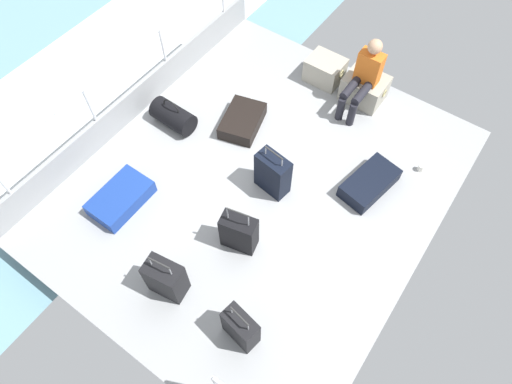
# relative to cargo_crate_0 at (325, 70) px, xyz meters

# --- Properties ---
(ground_plane) EXTENTS (4.40, 5.20, 0.06)m
(ground_plane) POSITION_rel_cargo_crate_0_xyz_m (0.30, -2.14, -0.22)
(ground_plane) COLOR #939699
(gunwale_port) EXTENTS (0.06, 5.20, 0.45)m
(gunwale_port) POSITION_rel_cargo_crate_0_xyz_m (-1.87, -2.14, 0.04)
(gunwale_port) COLOR #939699
(gunwale_port) RESTS_ON ground_plane
(railing_port) EXTENTS (0.04, 4.20, 1.02)m
(railing_port) POSITION_rel_cargo_crate_0_xyz_m (-1.87, -2.14, 0.59)
(railing_port) COLOR silver
(railing_port) RESTS_ON ground_plane
(sea_wake) EXTENTS (12.00, 12.00, 0.01)m
(sea_wake) POSITION_rel_cargo_crate_0_xyz_m (-3.30, -2.14, -0.53)
(sea_wake) COLOR #6B99A8
(sea_wake) RESTS_ON ground_plane
(cargo_crate_0) EXTENTS (0.57, 0.44, 0.37)m
(cargo_crate_0) POSITION_rel_cargo_crate_0_xyz_m (0.00, 0.00, 0.00)
(cargo_crate_0) COLOR #9E9989
(cargo_crate_0) RESTS_ON ground_plane
(cargo_crate_1) EXTENTS (0.63, 0.49, 0.39)m
(cargo_crate_1) POSITION_rel_cargo_crate_0_xyz_m (0.67, -0.01, 0.01)
(cargo_crate_1) COLOR #9E9989
(cargo_crate_1) RESTS_ON ground_plane
(passenger_seated) EXTENTS (0.34, 0.66, 1.09)m
(passenger_seated) POSITION_rel_cargo_crate_0_xyz_m (0.67, -0.19, 0.39)
(passenger_seated) COLOR orange
(passenger_seated) RESTS_ON ground_plane
(suitcase_0) EXTENTS (0.66, 0.81, 0.20)m
(suitcase_0) POSITION_rel_cargo_crate_0_xyz_m (-0.47, -1.48, -0.09)
(suitcase_0) COLOR black
(suitcase_0) RESTS_ON ground_plane
(suitcase_1) EXTENTS (0.46, 0.31, 0.77)m
(suitcase_1) POSITION_rel_cargo_crate_0_xyz_m (0.60, -3.00, 0.09)
(suitcase_1) COLOR black
(suitcase_1) RESTS_ON ground_plane
(suitcase_2) EXTENTS (0.49, 0.80, 0.20)m
(suitcase_2) POSITION_rel_cargo_crate_0_xyz_m (-0.97, -3.41, -0.08)
(suitcase_2) COLOR navy
(suitcase_2) RESTS_ON ground_plane
(suitcase_3) EXTENTS (0.45, 0.32, 0.73)m
(suitcase_3) POSITION_rel_cargo_crate_0_xyz_m (0.28, -3.93, 0.10)
(suitcase_3) COLOR black
(suitcase_3) RESTS_ON ground_plane
(suitcase_4) EXTENTS (0.57, 0.86, 0.21)m
(suitcase_4) POSITION_rel_cargo_crate_0_xyz_m (1.50, -1.38, -0.08)
(suitcase_4) COLOR black
(suitcase_4) RESTS_ON ground_plane
(suitcase_5) EXTENTS (0.47, 0.29, 0.75)m
(suitcase_5) POSITION_rel_cargo_crate_0_xyz_m (0.47, -2.10, 0.12)
(suitcase_5) COLOR black
(suitcase_5) RESTS_ON ground_plane
(suitcase_6) EXTENTS (0.42, 0.27, 0.69)m
(suitcase_6) POSITION_rel_cargo_crate_0_xyz_m (1.27, -3.88, 0.08)
(suitcase_6) COLOR black
(suitcase_6) RESTS_ON ground_plane
(duffel_bag) EXTENTS (0.64, 0.35, 0.48)m
(duffel_bag) POSITION_rel_cargo_crate_0_xyz_m (-1.28, -2.02, -0.02)
(duffel_bag) COLOR black
(duffel_bag) RESTS_ON ground_plane
(paper_cup) EXTENTS (0.08, 0.08, 0.10)m
(paper_cup) POSITION_rel_cargo_crate_0_xyz_m (1.94, -0.73, -0.14)
(paper_cup) COLOR white
(paper_cup) RESTS_ON ground_plane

